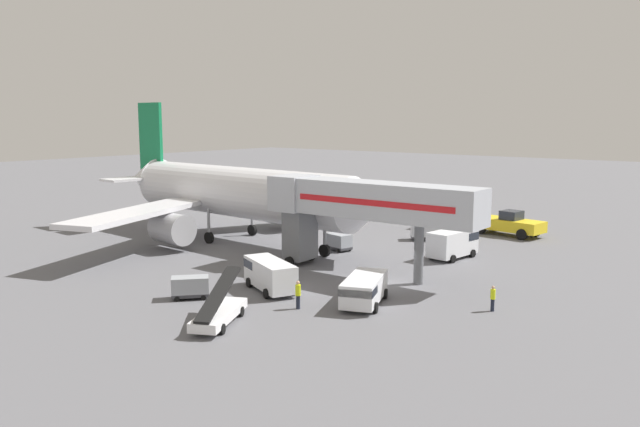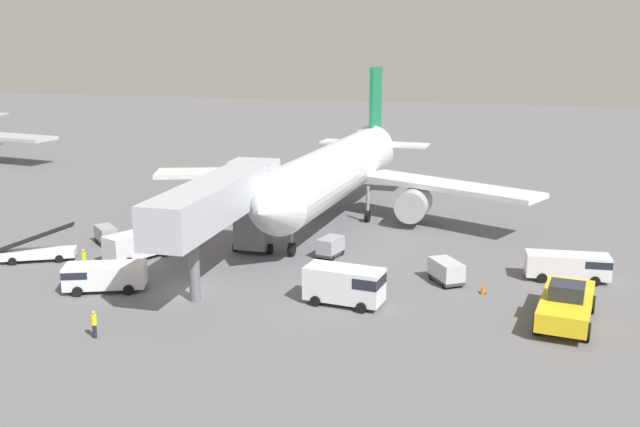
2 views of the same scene
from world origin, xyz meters
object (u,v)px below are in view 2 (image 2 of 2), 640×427
service_van_rear_left (570,265)px  baggage_cart_mid_left (106,234)px  service_van_near_right (141,243)px  ground_crew_worker_foreground (84,261)px  baggage_cart_far_left (446,271)px  pushback_tug (566,304)px  service_van_far_center (103,275)px  safety_cone_alpha (483,289)px  service_van_outer_left (346,284)px  baggage_cart_far_right (330,246)px  airplane_at_gate (337,171)px  jet_bridge (224,201)px  ground_crew_worker_midground (94,323)px  belt_loader_truck (37,251)px

service_van_rear_left → baggage_cart_mid_left: (-36.06, -0.74, -0.27)m
service_van_near_right → ground_crew_worker_foreground: bearing=-115.3°
service_van_rear_left → baggage_cart_far_left: size_ratio=1.84×
pushback_tug → service_van_far_center: pushback_tug is taller
baggage_cart_far_left → safety_cone_alpha: bearing=-29.0°
service_van_outer_left → service_van_far_center: (-16.26, -1.86, -0.31)m
baggage_cart_far_right → safety_cone_alpha: size_ratio=3.87×
service_van_rear_left → safety_cone_alpha: service_van_rear_left is taller
baggage_cart_far_left → ground_crew_worker_foreground: ground_crew_worker_foreground is taller
airplane_at_gate → service_van_rear_left: size_ratio=6.45×
jet_bridge → ground_crew_worker_foreground: (-9.92, -2.40, -4.45)m
service_van_rear_left → ground_crew_worker_midground: bearing=-146.1°
belt_loader_truck → baggage_cart_far_left: 30.48m
jet_bridge → pushback_tug: size_ratio=2.37×
airplane_at_gate → belt_loader_truck: airplane_at_gate is taller
pushback_tug → baggage_cart_mid_left: bearing=168.0°
service_van_outer_left → baggage_cart_mid_left: (-22.20, 8.01, -0.54)m
jet_bridge → service_van_far_center: jet_bridge is taller
service_van_outer_left → baggage_cart_far_right: bearing=110.6°
baggage_cart_far_right → airplane_at_gate: bearing=101.7°
ground_crew_worker_midground → safety_cone_alpha: bearing=32.9°
service_van_near_right → safety_cone_alpha: 25.71m
ground_crew_worker_midground → baggage_cart_far_right: bearing=64.5°
service_van_far_center → baggage_cart_mid_left: bearing=121.0°
pushback_tug → baggage_cart_far_right: 19.06m
jet_bridge → belt_loader_truck: jet_bridge is taller
service_van_far_center → safety_cone_alpha: 25.28m
service_van_outer_left → baggage_cart_far_right: 10.22m
ground_crew_worker_midground → safety_cone_alpha: (20.62, 13.32, -0.54)m
jet_bridge → safety_cone_alpha: bearing=3.6°
service_van_near_right → safety_cone_alpha: (25.68, -0.86, -0.91)m
jet_bridge → ground_crew_worker_midground: 13.32m
baggage_cart_far_right → ground_crew_worker_midground: ground_crew_worker_midground is taller
baggage_cart_mid_left → baggage_cart_far_left: 27.92m
belt_loader_truck → ground_crew_worker_midground: size_ratio=3.49×
service_van_outer_left → safety_cone_alpha: 9.39m
belt_loader_truck → service_van_near_right: (7.21, 2.70, 0.49)m
service_van_near_right → safety_cone_alpha: size_ratio=8.62×
service_van_far_center → service_van_rear_left: bearing=19.4°
service_van_outer_left → safety_cone_alpha: (8.23, 4.41, -1.03)m
baggage_cart_mid_left → safety_cone_alpha: baggage_cart_mid_left is taller
ground_crew_worker_midground → belt_loader_truck: bearing=136.9°
ground_crew_worker_midground → safety_cone_alpha: ground_crew_worker_midground is taller
service_van_rear_left → service_van_near_right: 31.51m
airplane_at_gate → ground_crew_worker_foreground: 24.28m
baggage_cart_far_left → baggage_cart_far_right: size_ratio=1.24×
airplane_at_gate → safety_cone_alpha: (14.11, -16.23, -4.32)m
service_van_near_right → baggage_cart_far_right: 14.53m
service_van_near_right → ground_crew_worker_midground: (5.06, -14.18, -0.37)m
jet_bridge → ground_crew_worker_foreground: jet_bridge is taller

